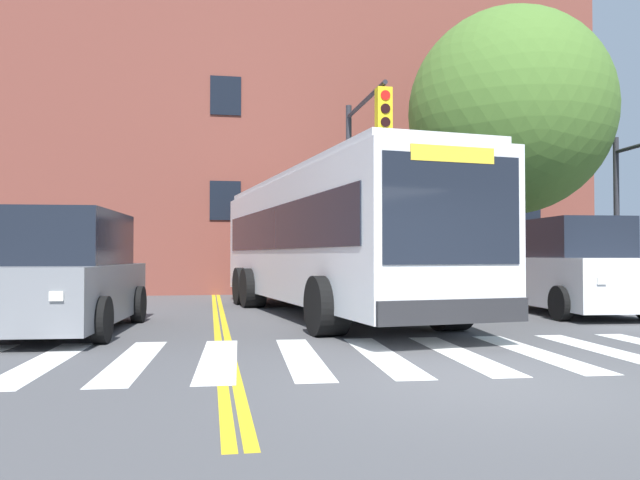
{
  "coord_description": "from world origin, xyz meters",
  "views": [
    {
      "loc": [
        -3.05,
        -6.51,
        1.42
      ],
      "look_at": [
        -0.65,
        7.01,
        1.75
      ],
      "focal_mm": 35.0,
      "sensor_mm": 36.0,
      "label": 1
    }
  ],
  "objects_px": {
    "city_bus": "(326,240)",
    "car_grey_near_lane": "(69,275)",
    "traffic_light_overhead": "(362,161)",
    "car_white_far_lane": "(570,269)",
    "street_tree_curbside_large": "(509,113)"
  },
  "relations": [
    {
      "from": "city_bus",
      "to": "car_grey_near_lane",
      "type": "height_order",
      "value": "city_bus"
    },
    {
      "from": "traffic_light_overhead",
      "to": "car_grey_near_lane",
      "type": "bearing_deg",
      "value": -152.55
    },
    {
      "from": "city_bus",
      "to": "car_grey_near_lane",
      "type": "bearing_deg",
      "value": -155.14
    },
    {
      "from": "car_white_far_lane",
      "to": "street_tree_curbside_large",
      "type": "bearing_deg",
      "value": 83.19
    },
    {
      "from": "city_bus",
      "to": "traffic_light_overhead",
      "type": "bearing_deg",
      "value": 38.32
    },
    {
      "from": "city_bus",
      "to": "car_white_far_lane",
      "type": "distance_m",
      "value": 5.9
    },
    {
      "from": "car_white_far_lane",
      "to": "city_bus",
      "type": "bearing_deg",
      "value": 171.48
    },
    {
      "from": "city_bus",
      "to": "traffic_light_overhead",
      "type": "distance_m",
      "value": 2.47
    },
    {
      "from": "traffic_light_overhead",
      "to": "street_tree_curbside_large",
      "type": "xyz_separation_m",
      "value": [
        5.17,
        2.18,
        1.93
      ]
    },
    {
      "from": "city_bus",
      "to": "car_white_far_lane",
      "type": "height_order",
      "value": "city_bus"
    },
    {
      "from": "car_white_far_lane",
      "to": "traffic_light_overhead",
      "type": "height_order",
      "value": "traffic_light_overhead"
    },
    {
      "from": "car_grey_near_lane",
      "to": "traffic_light_overhead",
      "type": "relative_size",
      "value": 0.93
    },
    {
      "from": "car_white_far_lane",
      "to": "traffic_light_overhead",
      "type": "bearing_deg",
      "value": 159.77
    },
    {
      "from": "car_white_far_lane",
      "to": "traffic_light_overhead",
      "type": "xyz_separation_m",
      "value": [
        -4.7,
        1.73,
        2.74
      ]
    },
    {
      "from": "car_white_far_lane",
      "to": "street_tree_curbside_large",
      "type": "relative_size",
      "value": 0.54
    }
  ]
}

